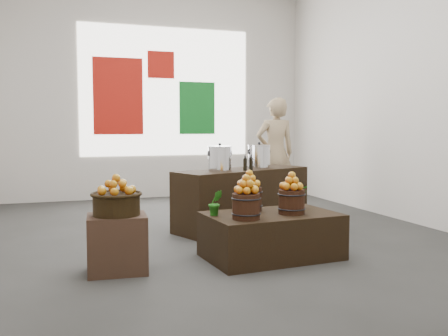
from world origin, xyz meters
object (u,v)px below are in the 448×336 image
object	(u,v)px
stock_pot_left	(220,159)
display_table	(271,235)
counter	(242,198)
crate	(117,244)
wicker_basket	(117,205)
shopper	(275,153)
stock_pot_center	(259,157)

from	to	relation	value
stock_pot_left	display_table	bearing A→B (deg)	-85.72
counter	stock_pot_left	xyz separation A→B (m)	(-0.36, -0.15, 0.54)
crate	display_table	xyz separation A→B (m)	(1.56, 0.01, -0.04)
wicker_basket	counter	xyz separation A→B (m)	(1.82, 1.54, -0.24)
display_table	counter	bearing A→B (deg)	75.57
display_table	stock_pot_left	distance (m)	1.56
shopper	crate	bearing A→B (deg)	48.14
crate	counter	distance (m)	2.39
counter	shopper	world-z (taller)	shopper
counter	stock_pot_center	distance (m)	0.62
crate	stock_pot_center	world-z (taller)	stock_pot_center
stock_pot_center	display_table	bearing A→B (deg)	-108.30
stock_pot_left	counter	bearing A→B (deg)	21.78
wicker_basket	stock_pot_left	size ratio (longest dim) A/B	1.44
counter	stock_pot_center	xyz separation A→B (m)	(0.28, 0.11, 0.54)
display_table	shopper	distance (m)	3.32
display_table	stock_pot_center	distance (m)	1.87
display_table	shopper	world-z (taller)	shopper
wicker_basket	shopper	bearing A→B (deg)	45.22
wicker_basket	crate	bearing A→B (deg)	0.00
counter	display_table	bearing A→B (deg)	-121.44
display_table	shopper	xyz separation A→B (m)	(1.38, 2.95, 0.68)
stock_pot_center	shopper	world-z (taller)	shopper
counter	stock_pot_center	size ratio (longest dim) A/B	6.47
wicker_basket	display_table	bearing A→B (deg)	0.53
stock_pot_center	shopper	xyz separation A→B (m)	(0.84, 1.30, -0.02)
counter	stock_pot_center	bearing A→B (deg)	0.00
display_table	wicker_basket	bearing A→B (deg)	175.76
crate	stock_pot_center	xyz separation A→B (m)	(2.10, 1.66, 0.66)
wicker_basket	stock_pot_center	bearing A→B (deg)	38.24
crate	shopper	world-z (taller)	shopper
crate	stock_pot_left	distance (m)	2.13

